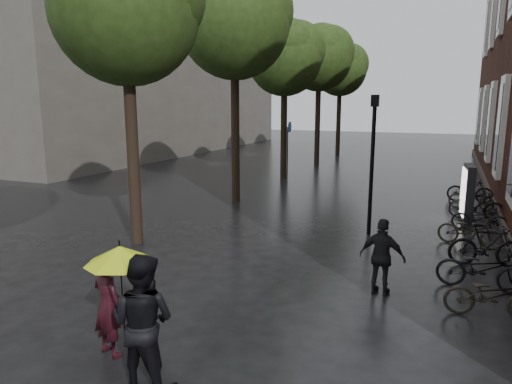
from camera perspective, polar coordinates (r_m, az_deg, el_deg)
The scene contains 10 objects.
bg_building at distance 40.44m, azimuth -17.26°, elevation 15.08°, with size 16.00×30.00×14.00m, color #47423D.
street_trees at distance 20.60m, azimuth 0.75°, elevation 18.02°, with size 4.33×34.03×8.91m.
person_burgundy at distance 7.54m, azimuth -18.04°, elevation -13.24°, with size 0.60×0.39×1.63m, color black.
person_black at distance 6.55m, azimuth -13.96°, elevation -15.50°, with size 0.93×0.72×1.91m, color black.
lime_umbrella at distance 6.72m, azimuth -16.65°, elevation -7.52°, with size 1.00×1.00×1.47m.
pedestrian_walking at distance 9.64m, azimuth 15.50°, elevation -7.84°, with size 0.93×0.39×1.59m, color black.
parked_bicycles at distance 14.35m, azimuth 25.92°, elevation -3.71°, with size 2.09×11.26×1.04m.
ad_lightbox at distance 16.40m, azimuth 24.91°, elevation -0.16°, with size 0.29×1.25×1.88m.
lamp_post at distance 13.58m, azimuth 14.37°, elevation 4.92°, with size 0.21×0.21×4.08m.
cycle_sign at distance 22.99m, azimuth 4.08°, elevation 6.30°, with size 0.15×0.53×2.94m.
Camera 1 is at (3.78, -3.01, 3.85)m, focal length 32.00 mm.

